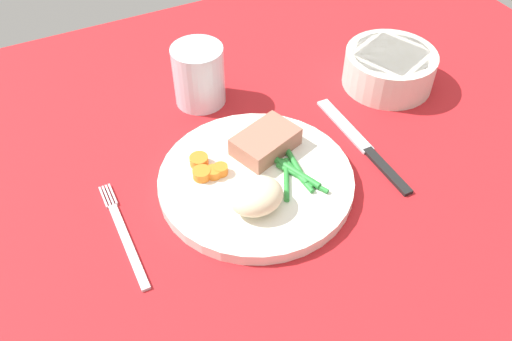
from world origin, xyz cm
name	(u,v)px	position (x,y,z in cm)	size (l,w,h in cm)	color
dining_table	(261,177)	(0.00, 0.00, 1.00)	(120.00, 90.00, 2.00)	red
dinner_plate	(256,181)	(-1.63, -1.82, 2.80)	(24.33, 24.33, 1.60)	white
meat_portion	(266,142)	(1.66, 2.01, 4.89)	(8.21, 5.40, 2.58)	#A86B56
mashed_potatoes	(256,196)	(-3.82, -6.20, 5.43)	(6.52, 5.53, 3.65)	beige
carrot_slices	(207,168)	(-6.75, 1.60, 4.20)	(4.41, 4.84, 1.22)	orange
green_beans	(296,173)	(2.87, -3.88, 3.96)	(5.67, 9.41, 0.85)	#2D8C38
fork	(124,234)	(-18.82, -2.08, 2.20)	(1.44, 16.60, 0.40)	silver
knife	(364,146)	(14.49, -2.11, 2.20)	(1.70, 20.50, 0.64)	black
water_glass	(199,79)	(-1.23, 17.22, 5.76)	(7.37, 7.37, 8.86)	silver
salad_bowl	(389,67)	(25.78, 8.31, 5.05)	(13.52, 13.52, 5.41)	silver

